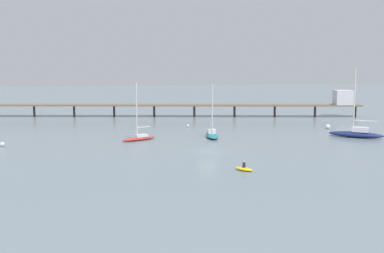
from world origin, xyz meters
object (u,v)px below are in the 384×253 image
mooring_buoy_mid (328,127)px  pier (228,103)px  sailboat_teal (212,134)px  mooring_buoy_near (2,144)px  mooring_buoy_inner (188,126)px  dinghy_yellow (244,169)px  sailboat_navy (356,133)px  sailboat_red (139,136)px

mooring_buoy_mid → pier: bearing=121.9°
sailboat_teal → mooring_buoy_mid: (23.34, 7.65, -0.16)m
mooring_buoy_near → mooring_buoy_inner: size_ratio=1.30×
dinghy_yellow → mooring_buoy_mid: bearing=53.6°
sailboat_teal → sailboat_navy: 23.90m
sailboat_red → pier: bearing=56.1°
sailboat_teal → mooring_buoy_near: size_ratio=12.88×
pier → sailboat_navy: 36.64m
sailboat_navy → sailboat_red: bearing=176.6°
sailboat_teal → mooring_buoy_inner: size_ratio=16.71×
dinghy_yellow → mooring_buoy_inner: dinghy_yellow is taller
pier → sailboat_red: size_ratio=9.14×
sailboat_teal → mooring_buoy_mid: bearing=18.2°
mooring_buoy_mid → dinghy_yellow: bearing=-126.4°
mooring_buoy_near → mooring_buoy_inner: (30.02, 17.98, -0.08)m
sailboat_navy → mooring_buoy_near: size_ratio=16.42×
pier → mooring_buoy_mid: pier is taller
sailboat_red → mooring_buoy_near: (-20.19, -3.19, -0.26)m
mooring_buoy_mid → mooring_buoy_inner: size_ratio=1.66×
sailboat_navy → mooring_buoy_inner: sailboat_navy is taller
pier → sailboat_red: bearing=-123.9°
dinghy_yellow → sailboat_teal: bearing=88.2°
dinghy_yellow → mooring_buoy_inner: size_ratio=4.84×
sailboat_teal → sailboat_red: bearing=-175.4°
sailboat_teal → mooring_buoy_inner: 13.98m
pier → mooring_buoy_near: (-41.29, -34.63, -2.83)m
mooring_buoy_inner → mooring_buoy_mid: bearing=-13.6°
sailboat_red → mooring_buoy_inner: sailboat_red is taller
pier → mooring_buoy_inner: size_ratio=159.05×
sailboat_teal → mooring_buoy_inner: sailboat_teal is taller
mooring_buoy_near → sailboat_navy: bearing=1.1°
pier → sailboat_teal: 31.91m
dinghy_yellow → mooring_buoy_inner: (-1.36, 38.89, 0.04)m
sailboat_red → dinghy_yellow: (11.20, -24.11, -0.38)m
dinghy_yellow → mooring_buoy_near: bearing=146.3°
sailboat_red → sailboat_navy: sailboat_navy is taller
sailboat_teal → sailboat_navy: sailboat_navy is taller
sailboat_red → sailboat_teal: bearing=4.6°
sailboat_red → mooring_buoy_near: bearing=-171.0°
sailboat_red → sailboat_navy: size_ratio=0.82×
sailboat_teal → dinghy_yellow: sailboat_teal is taller
sailboat_teal → dinghy_yellow: bearing=-91.8°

